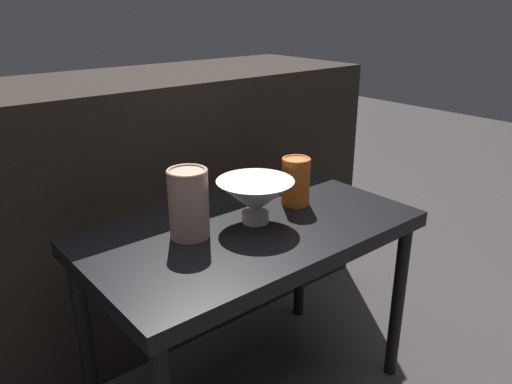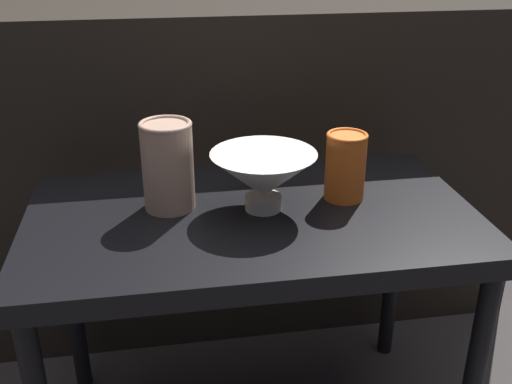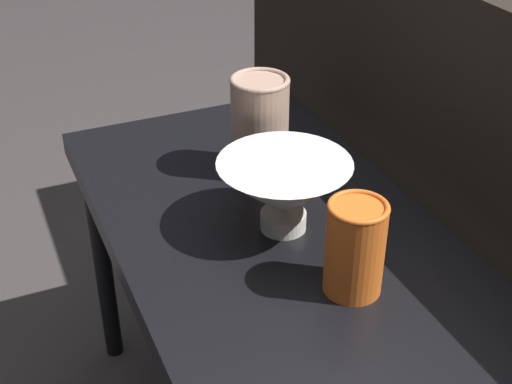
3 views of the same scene
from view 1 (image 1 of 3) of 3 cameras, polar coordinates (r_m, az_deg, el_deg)
The scene contains 5 objects.
table at distance 1.27m, azimuth -0.55°, elevation -6.20°, with size 0.83×0.47×0.53m.
couch_backdrop at distance 1.72m, azimuth -12.37°, elevation -1.12°, with size 1.53×0.50×0.83m.
bowl at distance 1.24m, azimuth -0.08°, elevation -0.60°, with size 0.19×0.19×0.11m.
vase_textured_left at distance 1.17m, azimuth -7.72°, elevation -1.19°, with size 0.10×0.10×0.17m.
vase_colorful_right at distance 1.35m, azimuth 4.57°, elevation 1.32°, with size 0.08×0.08×0.13m.
Camera 1 is at (-0.71, -0.87, 1.05)m, focal length 35.00 mm.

